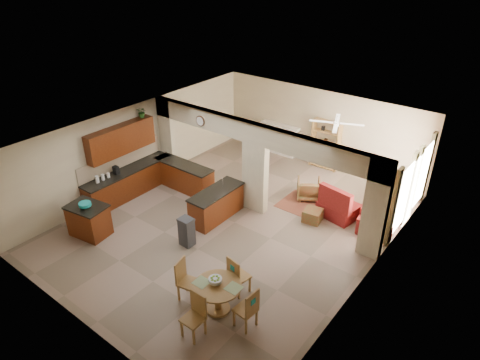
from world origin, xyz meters
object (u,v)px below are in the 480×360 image
Objects in this scene: sofa at (383,207)px; dining_table at (218,293)px; armchair at (309,189)px; kitchen_island at (89,220)px.

dining_table is at bearing 155.44° from sofa.
sofa is at bearing 157.39° from armchair.
kitchen_island is at bearing 122.99° from sofa.
armchair is (-2.30, -0.36, -0.03)m from sofa.
kitchen_island reaches higher than sofa.
armchair is (-0.85, 5.49, -0.15)m from dining_table.
kitchen_island is 1.12× the size of dining_table.
sofa is 3.45× the size of armchair.
dining_table is 5.55m from armchair.
dining_table is 1.45× the size of armchair.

